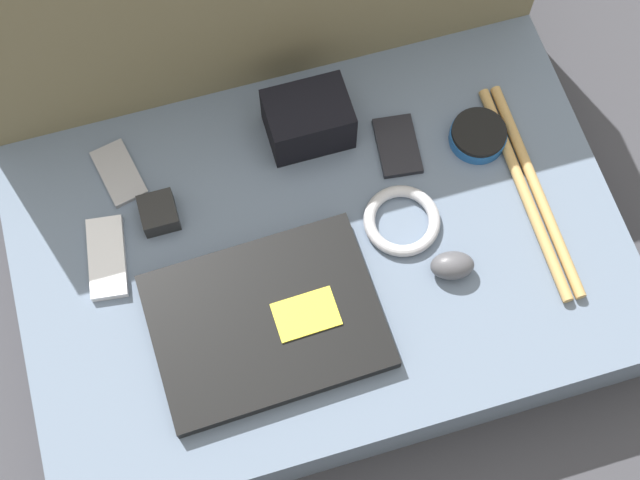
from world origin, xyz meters
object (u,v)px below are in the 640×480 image
object	(u,v)px
computer_mouse	(452,266)
phone_black	(119,173)
speaker_puck	(478,135)
charger_brick	(159,213)
camera_pouch	(308,119)
phone_small	(397,146)
phone_silver	(107,258)
laptop	(266,321)

from	to	relation	value
computer_mouse	phone_black	distance (m)	0.53
speaker_puck	charger_brick	world-z (taller)	charger_brick
phone_black	camera_pouch	distance (m)	0.30
phone_black	charger_brick	xyz separation A→B (m)	(0.05, -0.09, 0.01)
computer_mouse	phone_small	world-z (taller)	computer_mouse
phone_small	camera_pouch	bearing A→B (deg)	159.63
phone_silver	phone_black	size ratio (longest dim) A/B	1.18
laptop	phone_small	bearing A→B (deg)	37.25
laptop	phone_silver	bearing A→B (deg)	139.18
laptop	speaker_puck	xyz separation A→B (m)	(0.39, 0.20, 0.00)
phone_black	phone_small	size ratio (longest dim) A/B	1.04
computer_mouse	phone_black	bearing A→B (deg)	158.81
speaker_puck	phone_black	distance (m)	0.56
computer_mouse	camera_pouch	size ratio (longest dim) A/B	0.56
speaker_puck	computer_mouse	bearing A→B (deg)	-119.98
speaker_puck	phone_black	bearing A→B (deg)	169.94
speaker_puck	phone_silver	bearing A→B (deg)	-176.55
phone_silver	speaker_puck	bearing A→B (deg)	10.70
charger_brick	phone_black	bearing A→B (deg)	117.00
laptop	camera_pouch	size ratio (longest dim) A/B	2.59
phone_black	charger_brick	distance (m)	0.10
charger_brick	camera_pouch	bearing A→B (deg)	16.92
laptop	computer_mouse	xyz separation A→B (m)	(0.28, 0.00, 0.01)
computer_mouse	phone_small	size ratio (longest dim) A/B	0.66
computer_mouse	phone_small	distance (m)	0.22
phone_small	speaker_puck	bearing A→B (deg)	-3.29
computer_mouse	charger_brick	distance (m)	0.44
computer_mouse	phone_small	bearing A→B (deg)	105.62
camera_pouch	charger_brick	xyz separation A→B (m)	(-0.26, -0.08, -0.02)
laptop	charger_brick	world-z (taller)	charger_brick
speaker_puck	camera_pouch	bearing A→B (deg)	160.92
computer_mouse	camera_pouch	bearing A→B (deg)	128.60
speaker_puck	phone_small	world-z (taller)	speaker_puck
computer_mouse	charger_brick	bearing A→B (deg)	165.15
speaker_puck	phone_silver	world-z (taller)	speaker_puck
laptop	camera_pouch	bearing A→B (deg)	61.21
speaker_puck	phone_small	xyz separation A→B (m)	(-0.12, 0.02, -0.01)
laptop	camera_pouch	distance (m)	0.32
camera_pouch	charger_brick	world-z (taller)	camera_pouch
computer_mouse	camera_pouch	xyz separation A→B (m)	(-0.14, 0.28, 0.02)
laptop	phone_silver	world-z (taller)	laptop
phone_black	speaker_puck	bearing A→B (deg)	-22.07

